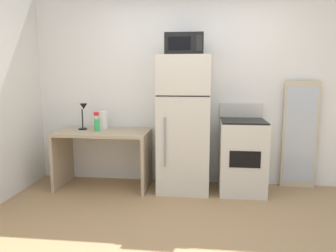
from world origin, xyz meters
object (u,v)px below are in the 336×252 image
object	(u,v)px
paper_towel_roll	(104,120)
leaning_mirror	(300,135)
desk_lamp	(83,112)
microwave	(185,45)
refrigerator	(184,124)
oven_range	(242,156)
spray_bottle	(97,124)
desk	(104,148)

from	to	relation	value
paper_towel_roll	leaning_mirror	size ratio (longest dim) A/B	0.17
desk_lamp	microwave	distance (m)	1.59
refrigerator	oven_range	xyz separation A→B (m)	(0.74, 0.01, -0.39)
spray_bottle	oven_range	bearing A→B (deg)	1.29
spray_bottle	oven_range	distance (m)	1.91
desk	microwave	world-z (taller)	microwave
oven_range	leaning_mirror	xyz separation A→B (m)	(0.76, 0.26, 0.23)
desk	leaning_mirror	world-z (taller)	leaning_mirror
refrigerator	paper_towel_roll	bearing A→B (deg)	172.37
desk_lamp	paper_towel_roll	xyz separation A→B (m)	(0.24, 0.09, -0.12)
refrigerator	leaning_mirror	distance (m)	1.53
desk_lamp	refrigerator	size ratio (longest dim) A/B	0.21
oven_range	leaning_mirror	world-z (taller)	leaning_mirror
refrigerator	microwave	distance (m)	0.98
paper_towel_roll	refrigerator	bearing A→B (deg)	-7.63
desk_lamp	microwave	world-z (taller)	microwave
refrigerator	desk	bearing A→B (deg)	-179.24
microwave	leaning_mirror	size ratio (longest dim) A/B	0.33
microwave	oven_range	size ratio (longest dim) A/B	0.42
desk_lamp	leaning_mirror	xyz separation A→B (m)	(2.84, 0.21, -0.29)
refrigerator	microwave	bearing A→B (deg)	-89.67
leaning_mirror	refrigerator	bearing A→B (deg)	-170.05
refrigerator	oven_range	distance (m)	0.83
desk_lamp	oven_range	distance (m)	2.15
desk	refrigerator	bearing A→B (deg)	0.76
desk	oven_range	distance (m)	1.80
oven_range	leaning_mirror	bearing A→B (deg)	18.56
desk	desk_lamp	xyz separation A→B (m)	(-0.28, 0.07, 0.46)
spray_bottle	oven_range	xyz separation A→B (m)	(1.87, 0.04, -0.38)
desk	oven_range	bearing A→B (deg)	0.68
desk_lamp	spray_bottle	xyz separation A→B (m)	(0.21, -0.09, -0.14)
desk	refrigerator	size ratio (longest dim) A/B	0.70
oven_range	spray_bottle	bearing A→B (deg)	-178.71
desk_lamp	paper_towel_roll	distance (m)	0.29
desk	leaning_mirror	distance (m)	2.58
desk	refrigerator	world-z (taller)	refrigerator
spray_bottle	microwave	size ratio (longest dim) A/B	0.54
desk	oven_range	xyz separation A→B (m)	(1.80, 0.02, -0.06)
desk_lamp	refrigerator	distance (m)	1.35
spray_bottle	refrigerator	world-z (taller)	refrigerator
microwave	refrigerator	bearing A→B (deg)	90.33
spray_bottle	paper_towel_roll	distance (m)	0.19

